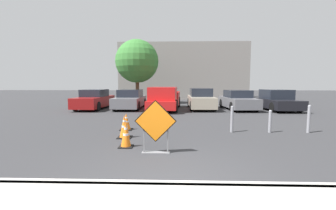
% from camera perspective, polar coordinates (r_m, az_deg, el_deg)
% --- Properties ---
extents(ground_plane, '(96.00, 96.00, 0.00)m').
position_cam_1_polar(ground_plane, '(13.91, 1.40, -2.24)').
color(ground_plane, '#333335').
extents(curb_lip, '(23.42, 0.20, 0.14)m').
position_cam_1_polar(curb_lip, '(4.20, 0.21, -19.96)').
color(curb_lip, '#ADAAA3').
rests_on(curb_lip, ground_plane).
extents(road_closed_sign, '(1.13, 0.20, 1.45)m').
position_cam_1_polar(road_closed_sign, '(5.99, -3.18, -5.15)').
color(road_closed_sign, black).
rests_on(road_closed_sign, ground_plane).
extents(traffic_cone_nearest, '(0.40, 0.40, 0.76)m').
position_cam_1_polar(traffic_cone_nearest, '(6.78, -10.67, -7.42)').
color(traffic_cone_nearest, black).
rests_on(traffic_cone_nearest, ground_plane).
extents(traffic_cone_second, '(0.47, 0.47, 0.79)m').
position_cam_1_polar(traffic_cone_second, '(7.92, -11.00, -5.42)').
color(traffic_cone_second, black).
rests_on(traffic_cone_second, ground_plane).
extents(traffic_cone_third, '(0.47, 0.47, 0.67)m').
position_cam_1_polar(traffic_cone_third, '(9.25, -10.57, -4.22)').
color(traffic_cone_third, black).
rests_on(traffic_cone_third, ground_plane).
extents(parked_car_nearest, '(1.87, 4.51, 1.43)m').
position_cam_1_polar(parked_car_nearest, '(17.47, -18.18, 1.27)').
color(parked_car_nearest, maroon).
rests_on(parked_car_nearest, ground_plane).
extents(parked_car_second, '(1.89, 4.52, 1.42)m').
position_cam_1_polar(parked_car_second, '(17.00, -9.55, 1.34)').
color(parked_car_second, slate).
rests_on(parked_car_second, ground_plane).
extents(pickup_truck, '(2.25, 5.50, 1.63)m').
position_cam_1_polar(pickup_truck, '(15.82, -0.90, 1.40)').
color(pickup_truck, red).
rests_on(pickup_truck, ground_plane).
extents(parked_car_third, '(1.77, 4.59, 1.52)m').
position_cam_1_polar(parked_car_third, '(16.82, 8.31, 1.45)').
color(parked_car_third, '#A39984').
rests_on(parked_car_third, ground_plane).
extents(parked_car_fourth, '(2.02, 4.35, 1.40)m').
position_cam_1_polar(parked_car_fourth, '(16.96, 17.29, 1.13)').
color(parked_car_fourth, slate).
rests_on(parked_car_fourth, ground_plane).
extents(parked_car_fifth, '(2.07, 4.30, 1.44)m').
position_cam_1_polar(parked_car_fifth, '(17.60, 25.79, 1.00)').
color(parked_car_fifth, black).
rests_on(parked_car_fifth, ground_plane).
extents(bollard_nearest, '(0.12, 0.12, 1.02)m').
position_cam_1_polar(bollard_nearest, '(8.96, 15.93, -3.28)').
color(bollard_nearest, gray).
rests_on(bollard_nearest, ground_plane).
extents(bollard_second, '(0.12, 0.12, 0.87)m').
position_cam_1_polar(bollard_second, '(9.43, 24.49, -3.61)').
color(bollard_second, gray).
rests_on(bollard_second, ground_plane).
extents(bollard_third, '(0.12, 0.12, 1.06)m').
position_cam_1_polar(bollard_third, '(10.06, 32.15, -2.85)').
color(bollard_third, gray).
rests_on(bollard_third, ground_plane).
extents(building_facade_backdrop, '(15.00, 5.00, 6.57)m').
position_cam_1_polar(building_facade_backdrop, '(28.28, 3.74, 8.35)').
color(building_facade_backdrop, gray).
rests_on(building_facade_backdrop, ground_plane).
extents(street_tree_behind_lot, '(3.90, 3.90, 5.83)m').
position_cam_1_polar(street_tree_behind_lot, '(20.91, -7.87, 10.92)').
color(street_tree_behind_lot, '#513823').
rests_on(street_tree_behind_lot, ground_plane).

